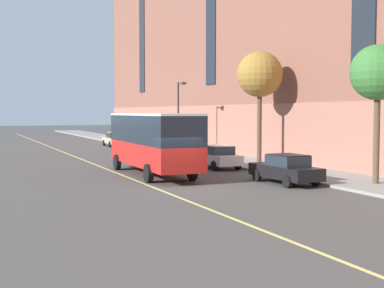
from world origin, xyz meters
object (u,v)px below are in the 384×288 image
at_px(parked_car_champagne_2, 115,139).
at_px(parked_car_black_4, 286,169).
at_px(parked_car_white_3, 217,157).
at_px(city_bus, 153,140).
at_px(parked_car_black_0, 166,148).
at_px(street_tree_far_uptown, 260,75).
at_px(parked_car_red_5, 138,143).
at_px(street_tree_mid_block, 378,74).
at_px(street_lamp, 179,109).

xyz_separation_m(parked_car_champagne_2, parked_car_black_4, (0.12, -33.74, -0.00)).
distance_m(parked_car_champagne_2, parked_car_white_3, 25.43).
relative_size(city_bus, parked_car_black_4, 2.35).
xyz_separation_m(parked_car_black_0, street_tree_far_uptown, (3.67, -8.99, 5.58)).
height_order(parked_car_black_0, parked_car_champagne_2, same).
distance_m(parked_car_white_3, parked_car_red_5, 17.47).
bearing_deg(parked_car_white_3, parked_car_black_4, -90.43).
relative_size(city_bus, parked_car_black_0, 2.40).
height_order(parked_car_white_3, street_tree_far_uptown, street_tree_far_uptown).
height_order(city_bus, parked_car_black_4, city_bus).
relative_size(parked_car_white_3, street_tree_mid_block, 0.60).
height_order(parked_car_black_4, street_lamp, street_lamp).
bearing_deg(parked_car_black_4, street_tree_mid_block, -35.26).
relative_size(city_bus, street_tree_far_uptown, 1.37).
bearing_deg(parked_car_black_0, street_tree_far_uptown, -67.83).
relative_size(street_tree_mid_block, street_lamp, 1.13).
distance_m(parked_car_black_0, parked_car_white_3, 9.68).
bearing_deg(parked_car_black_0, parked_car_white_3, -89.72).
xyz_separation_m(parked_car_black_4, street_lamp, (1.82, 19.47, 3.23)).
height_order(parked_car_white_3, street_lamp, street_lamp).
bearing_deg(street_tree_mid_block, parked_car_black_0, 100.09).
height_order(city_bus, parked_car_red_5, city_bus).
distance_m(city_bus, street_lamp, 14.88).
relative_size(parked_car_black_4, street_lamp, 0.74).
bearing_deg(parked_car_champagne_2, parked_car_black_0, -89.52).
bearing_deg(street_lamp, street_tree_far_uptown, -79.95).
distance_m(parked_car_black_4, street_tree_mid_block, 6.66).
xyz_separation_m(parked_car_black_0, parked_car_black_4, (-0.02, -17.99, 0.00)).
bearing_deg(city_bus, street_tree_mid_block, -45.75).
xyz_separation_m(parked_car_champagne_2, parked_car_red_5, (0.12, -7.96, 0.00)).
xyz_separation_m(street_tree_far_uptown, street_lamp, (-1.86, 10.48, -2.35)).
relative_size(city_bus, parked_car_white_3, 2.54).
bearing_deg(street_tree_mid_block, parked_car_red_5, 97.39).
bearing_deg(street_tree_far_uptown, street_tree_mid_block, -90.00).
bearing_deg(street_tree_far_uptown, parked_car_white_3, -169.34).
bearing_deg(parked_car_black_4, parked_car_champagne_2, 90.20).
distance_m(city_bus, parked_car_black_4, 8.36).
distance_m(parked_car_black_4, street_tree_far_uptown, 11.20).
bearing_deg(parked_car_red_5, street_tree_mid_block, -82.61).
relative_size(parked_car_black_0, street_tree_mid_block, 0.64).
xyz_separation_m(city_bus, parked_car_red_5, (5.14, 19.33, -1.35)).
bearing_deg(parked_car_black_0, city_bus, -114.10).
height_order(city_bus, street_lamp, street_lamp).
distance_m(parked_car_red_5, street_tree_far_uptown, 18.07).
relative_size(parked_car_black_4, parked_car_red_5, 0.97).
relative_size(parked_car_champagne_2, street_tree_far_uptown, 0.60).
bearing_deg(street_tree_mid_block, parked_car_black_4, 144.74).
bearing_deg(city_bus, street_tree_far_uptown, 16.03).
bearing_deg(parked_car_black_4, parked_car_red_5, 90.00).
distance_m(parked_car_black_0, street_tree_mid_block, 21.48).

